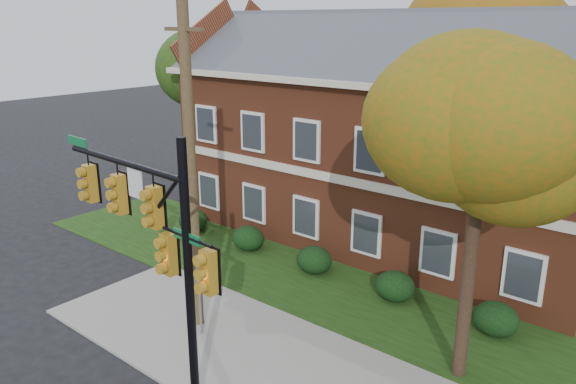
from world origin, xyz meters
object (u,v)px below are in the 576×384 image
Objects in this scene: tree_left_rear at (213,74)px; hedge_right at (395,286)px; traffic_signal at (156,236)px; sign_post at (199,287)px; utility_pole at (191,174)px; hedge_left at (248,238)px; hedge_far_left at (193,220)px; hedge_far_right at (496,319)px; tree_near_right at (490,138)px; hedge_center at (314,260)px; tree_far_rear at (496,31)px; apartment_building at (389,126)px.

hedge_right is at bearing -17.37° from tree_left_rear.
traffic_signal reaches higher than sign_post.
tree_left_rear is at bearing 134.51° from utility_pole.
hedge_right is at bearing 0.00° from hedge_left.
sign_post is (7.05, -5.85, 1.13)m from hedge_far_left.
hedge_far_left is at bearing 180.00° from hedge_far_right.
hedge_center is at bearing 158.58° from tree_near_right.
hedge_right is 0.57× the size of sign_post.
hedge_right is 7.72m from tree_near_right.
hedge_right is 8.12m from utility_pole.
hedge_left and hedge_center have the same top height.
tree_far_rear is at bearing 107.25° from sign_post.
hedge_far_right is 18.30m from tree_left_rear.
tree_far_rear is at bearing 84.15° from hedge_center.
apartment_building is 9.82m from hedge_far_left.
apartment_building is 13.43× the size of hedge_center.
hedge_left and hedge_far_right have the same top height.
hedge_center is 0.20× the size of traffic_signal.
traffic_signal reaches higher than hedge_right.
hedge_left is 0.16× the size of tree_left_rear.
traffic_signal is at bearing -59.87° from hedge_left.
hedge_center and hedge_far_right have the same top height.
sign_post is (0.05, -11.11, -3.33)m from apartment_building.
traffic_signal reaches higher than hedge_far_right.
tree_far_rear reaches higher than hedge_far_left.
tree_left_rear is 3.64× the size of sign_post.
hedge_far_left is 17.61m from tree_far_rear.
utility_pole is (-7.72, -2.63, -1.66)m from tree_near_right.
utility_pole reaches higher than apartment_building.
hedge_left is 7.68m from utility_pole.
tree_left_rear reaches higher than hedge_far_right.
hedge_far_left is 0.12× the size of tree_far_rear.
hedge_far_left is at bearing -56.58° from tree_left_rear.
hedge_far_left is at bearing 168.73° from tree_near_right.
apartment_building is 10.97m from tree_near_right.
tree_far_rear is at bearing 84.98° from utility_pole.
apartment_building is 13.46m from traffic_signal.
hedge_far_right is 0.14× the size of utility_pole.
hedge_far_right is 16.51m from tree_far_rear.
apartment_building reaches higher than hedge_center.
tree_near_right is at bearing -22.36° from tree_left_rear.
utility_pole is at bearing -40.05° from hedge_far_left.
hedge_far_left is at bearing -143.11° from apartment_building.
hedge_right is at bearing 0.00° from hedge_center.
utility_pole is (-4.00, -5.46, 4.48)m from hedge_right.
tree_near_right reaches higher than hedge_center.
hedge_left is at bearing -110.29° from tree_far_rear.
traffic_signal is at bearing -84.79° from apartment_building.
apartment_building is 13.43× the size of hedge_left.
utility_pole reaches higher than hedge_far_right.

